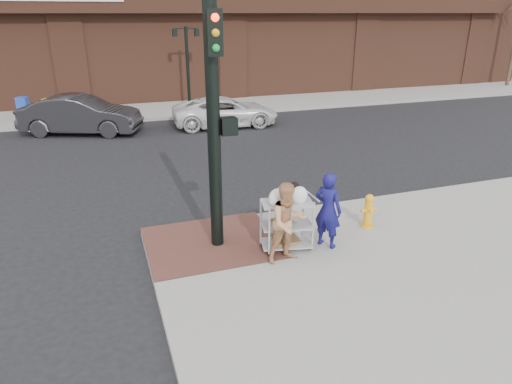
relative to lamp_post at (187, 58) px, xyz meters
name	(u,v)px	position (x,y,z in m)	size (l,w,h in m)	color
ground	(252,264)	(-2.00, -16.00, -2.62)	(220.00, 220.00, 0.00)	black
sidewalk_far	(269,68)	(10.50, 16.00, -2.54)	(65.00, 36.00, 0.15)	gray
brick_curb_ramp	(212,242)	(-2.60, -15.10, -2.46)	(2.80, 2.40, 0.01)	#4F2925
lamp_post	(187,58)	(0.00, 0.00, 0.00)	(1.32, 0.22, 4.00)	black
traffic_signal_pole	(215,121)	(-2.48, -15.23, 0.21)	(0.61, 0.51, 5.00)	black
woman_blue	(328,210)	(-0.34, -16.04, -1.65)	(0.60, 0.39, 1.64)	#121157
pedestrian_tan	(288,223)	(-1.36, -16.33, -1.65)	(0.80, 0.62, 1.64)	tan
sedan_dark	(81,115)	(-5.29, -3.47, -1.82)	(1.69, 4.85, 1.60)	black
minivan_white	(225,112)	(0.80, -4.11, -1.97)	(2.16, 4.68, 1.30)	silver
utility_cart	(287,221)	(-1.19, -15.88, -1.82)	(1.12, 0.77, 1.43)	#A0A0A5
fire_hydrant	(368,210)	(0.98, -15.54, -2.05)	(0.38, 0.27, 0.81)	#F4A114
newsbox_yellow	(49,109)	(-6.71, -0.76, -1.99)	(0.40, 0.36, 0.95)	yellow
newsbox_blue	(24,109)	(-7.79, -0.58, -1.94)	(0.45, 0.40, 1.06)	#1C40BC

